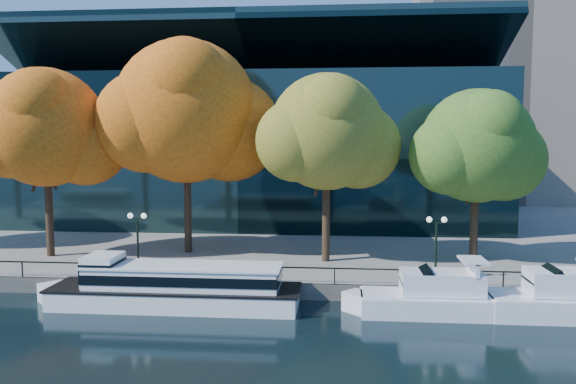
# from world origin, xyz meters

# --- Properties ---
(ground) EXTENTS (160.00, 160.00, 0.00)m
(ground) POSITION_xyz_m (0.00, 0.00, 0.00)
(ground) COLOR black
(ground) RESTS_ON ground
(promenade) EXTENTS (90.00, 67.08, 1.00)m
(promenade) POSITION_xyz_m (0.00, 36.38, 0.50)
(promenade) COLOR slate
(promenade) RESTS_ON ground
(railing) EXTENTS (88.20, 0.08, 0.99)m
(railing) POSITION_xyz_m (0.00, 3.25, 1.94)
(railing) COLOR black
(railing) RESTS_ON promenade
(convention_building) EXTENTS (50.00, 24.57, 21.43)m
(convention_building) POSITION_xyz_m (-4.00, 31.79, 8.51)
(convention_building) COLOR black
(convention_building) RESTS_ON ground
(tour_boat) EXTENTS (15.96, 3.56, 3.03)m
(tour_boat) POSITION_xyz_m (-4.66, 0.95, 1.29)
(tour_boat) COLOR white
(tour_boat) RESTS_ON ground
(cruiser_near) EXTENTS (11.03, 2.84, 3.20)m
(cruiser_near) POSITION_xyz_m (11.02, 0.85, 0.99)
(cruiser_near) COLOR white
(cruiser_near) RESTS_ON ground
(cruiser_far) EXTENTS (10.39, 2.88, 3.40)m
(cruiser_far) POSITION_xyz_m (17.71, 0.84, 1.08)
(cruiser_far) COLOR white
(cruiser_far) RESTS_ON ground
(tree_1) EXTENTS (10.97, 9.00, 14.02)m
(tree_1) POSITION_xyz_m (-16.21, 9.40, 10.44)
(tree_1) COLOR black
(tree_1) RESTS_ON promenade
(tree_2) EXTENTS (13.68, 11.22, 16.34)m
(tree_2) POSITION_xyz_m (-6.21, 11.76, 11.64)
(tree_2) COLOR black
(tree_2) RESTS_ON promenade
(tree_3) EXTENTS (10.35, 8.49, 13.43)m
(tree_3) POSITION_xyz_m (4.49, 9.50, 10.11)
(tree_3) COLOR black
(tree_3) RESTS_ON promenade
(tree_4) EXTENTS (10.04, 8.23, 12.32)m
(tree_4) POSITION_xyz_m (15.04, 10.20, 9.13)
(tree_4) COLOR black
(tree_4) RESTS_ON promenade
(lamp_1) EXTENTS (1.26, 0.36, 4.03)m
(lamp_1) POSITION_xyz_m (-7.78, 4.50, 3.98)
(lamp_1) COLOR black
(lamp_1) RESTS_ON promenade
(lamp_2) EXTENTS (1.26, 0.36, 4.03)m
(lamp_2) POSITION_xyz_m (11.25, 4.50, 3.98)
(lamp_2) COLOR black
(lamp_2) RESTS_ON promenade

